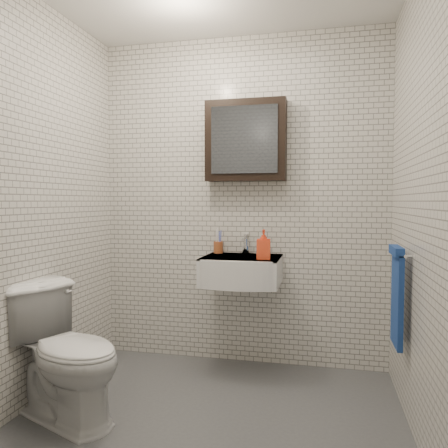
{
  "coord_description": "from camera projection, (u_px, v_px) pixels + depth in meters",
  "views": [
    {
      "loc": [
        0.62,
        -2.31,
        1.25
      ],
      "look_at": [
        -0.01,
        0.45,
        1.1
      ],
      "focal_mm": 35.0,
      "sensor_mm": 36.0,
      "label": 1
    }
  ],
  "objects": [
    {
      "name": "ground",
      "position": [
        207.0,
        423.0,
        2.45
      ],
      "size": [
        2.2,
        2.0,
        0.01
      ],
      "primitive_type": "cube",
      "color": "#4D5055",
      "rests_on": "ground"
    },
    {
      "name": "room_shell",
      "position": [
        207.0,
        161.0,
        2.37
      ],
      "size": [
        2.22,
        2.02,
        2.51
      ],
      "color": "silver",
      "rests_on": "ground"
    },
    {
      "name": "washbasin",
      "position": [
        241.0,
        270.0,
        3.11
      ],
      "size": [
        0.55,
        0.5,
        0.2
      ],
      "color": "white",
      "rests_on": "room_shell"
    },
    {
      "name": "faucet",
      "position": [
        246.0,
        245.0,
        3.3
      ],
      "size": [
        0.06,
        0.2,
        0.15
      ],
      "color": "silver",
      "rests_on": "washbasin"
    },
    {
      "name": "mirror_cabinet",
      "position": [
        246.0,
        141.0,
        3.25
      ],
      "size": [
        0.6,
        0.15,
        0.6
      ],
      "color": "black",
      "rests_on": "room_shell"
    },
    {
      "name": "towel_rail",
      "position": [
        397.0,
        292.0,
        2.52
      ],
      "size": [
        0.09,
        0.3,
        0.58
      ],
      "color": "silver",
      "rests_on": "room_shell"
    },
    {
      "name": "toothbrush_cup",
      "position": [
        218.0,
        247.0,
        3.36
      ],
      "size": [
        0.08,
        0.08,
        0.2
      ],
      "rotation": [
        0.0,
        0.0,
        0.19
      ],
      "color": "#9D4D27",
      "rests_on": "washbasin"
    },
    {
      "name": "soap_bottle",
      "position": [
        264.0,
        244.0,
        3.0
      ],
      "size": [
        0.1,
        0.1,
        0.21
      ],
      "primitive_type": "imported",
      "rotation": [
        0.0,
        0.0,
        0.09
      ],
      "color": "orange",
      "rests_on": "washbasin"
    },
    {
      "name": "toilet",
      "position": [
        66.0,
        353.0,
        2.48
      ],
      "size": [
        0.87,
        0.69,
        0.77
      ],
      "primitive_type": "imported",
      "rotation": [
        0.0,
        0.0,
        1.17
      ],
      "color": "white",
      "rests_on": "ground"
    }
  ]
}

